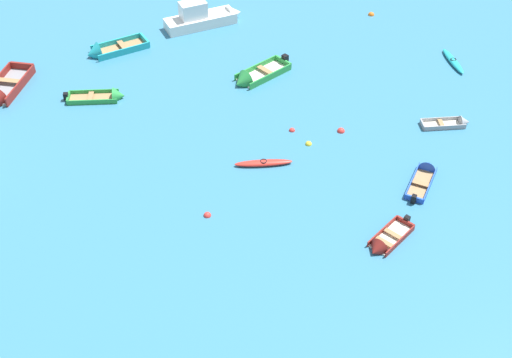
{
  "coord_description": "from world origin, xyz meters",
  "views": [
    {
      "loc": [
        1.15,
        -2.96,
        22.28
      ],
      "look_at": [
        0.0,
        22.48,
        0.15
      ],
      "focal_mm": 47.3,
      "sensor_mm": 36.0,
      "label": 1
    }
  ],
  "objects_px": {
    "rowboat_maroon_center": "(383,244)",
    "motor_launch_white_cluster_outer": "(205,17)",
    "mooring_buoy_midfield": "(292,131)",
    "rowboat_green_far_back": "(251,78)",
    "rowboat_green_outer_left": "(108,97)",
    "mooring_buoy_between_boats_left": "(207,216)",
    "rowboat_blue_cluster_inner": "(425,174)",
    "rowboat_grey_midfield_right": "(455,123)",
    "mooring_buoy_trailing": "(341,131)",
    "mooring_buoy_near_foreground": "(309,144)",
    "rowboat_turquoise_back_row_left": "(105,51)",
    "kayak_turquoise_outer_right": "(453,61)",
    "rowboat_maroon_near_left": "(0,95)",
    "kayak_red_near_right": "(263,163)",
    "mooring_buoy_between_boats_right": "(371,15)"
  },
  "relations": [
    {
      "from": "rowboat_blue_cluster_inner",
      "to": "rowboat_grey_midfield_right",
      "type": "relative_size",
      "value": 1.17
    },
    {
      "from": "motor_launch_white_cluster_outer",
      "to": "rowboat_green_far_back",
      "type": "relative_size",
      "value": 1.46
    },
    {
      "from": "rowboat_turquoise_back_row_left",
      "to": "rowboat_maroon_near_left",
      "type": "height_order",
      "value": "rowboat_maroon_near_left"
    },
    {
      "from": "rowboat_maroon_center",
      "to": "motor_launch_white_cluster_outer",
      "type": "bearing_deg",
      "value": 116.55
    },
    {
      "from": "kayak_turquoise_outer_right",
      "to": "mooring_buoy_between_boats_left",
      "type": "xyz_separation_m",
      "value": [
        -14.06,
        -14.45,
        -0.14
      ]
    },
    {
      "from": "rowboat_green_outer_left",
      "to": "kayak_red_near_right",
      "type": "distance_m",
      "value": 10.88
    },
    {
      "from": "rowboat_green_outer_left",
      "to": "rowboat_maroon_center",
      "type": "bearing_deg",
      "value": -36.77
    },
    {
      "from": "rowboat_maroon_near_left",
      "to": "rowboat_green_outer_left",
      "type": "bearing_deg",
      "value": 2.14
    },
    {
      "from": "kayak_turquoise_outer_right",
      "to": "mooring_buoy_near_foreground",
      "type": "distance_m",
      "value": 12.67
    },
    {
      "from": "rowboat_green_outer_left",
      "to": "mooring_buoy_midfield",
      "type": "xyz_separation_m",
      "value": [
        10.76,
        -2.63,
        -0.14
      ]
    },
    {
      "from": "rowboat_turquoise_back_row_left",
      "to": "kayak_turquoise_outer_right",
      "type": "bearing_deg",
      "value": -0.19
    },
    {
      "from": "rowboat_blue_cluster_inner",
      "to": "rowboat_maroon_near_left",
      "type": "relative_size",
      "value": 0.7
    },
    {
      "from": "rowboat_green_outer_left",
      "to": "kayak_turquoise_outer_right",
      "type": "bearing_deg",
      "value": 13.29
    },
    {
      "from": "motor_launch_white_cluster_outer",
      "to": "mooring_buoy_midfield",
      "type": "bearing_deg",
      "value": -63.03
    },
    {
      "from": "rowboat_maroon_near_left",
      "to": "rowboat_turquoise_back_row_left",
      "type": "bearing_deg",
      "value": 46.24
    },
    {
      "from": "rowboat_turquoise_back_row_left",
      "to": "mooring_buoy_between_boats_left",
      "type": "bearing_deg",
      "value": -61.02
    },
    {
      "from": "rowboat_blue_cluster_inner",
      "to": "rowboat_green_far_back",
      "type": "relative_size",
      "value": 0.87
    },
    {
      "from": "rowboat_maroon_center",
      "to": "motor_launch_white_cluster_outer",
      "type": "distance_m",
      "value": 22.71
    },
    {
      "from": "kayak_red_near_right",
      "to": "rowboat_grey_midfield_right",
      "type": "height_order",
      "value": "rowboat_grey_midfield_right"
    },
    {
      "from": "rowboat_maroon_center",
      "to": "mooring_buoy_between_boats_left",
      "type": "relative_size",
      "value": 7.35
    },
    {
      "from": "mooring_buoy_trailing",
      "to": "rowboat_turquoise_back_row_left",
      "type": "bearing_deg",
      "value": 152.77
    },
    {
      "from": "rowboat_grey_midfield_right",
      "to": "mooring_buoy_near_foreground",
      "type": "height_order",
      "value": "rowboat_grey_midfield_right"
    },
    {
      "from": "motor_launch_white_cluster_outer",
      "to": "mooring_buoy_trailing",
      "type": "distance_m",
      "value": 14.63
    },
    {
      "from": "kayak_red_near_right",
      "to": "rowboat_green_far_back",
      "type": "relative_size",
      "value": 0.81
    },
    {
      "from": "rowboat_blue_cluster_inner",
      "to": "rowboat_green_outer_left",
      "type": "bearing_deg",
      "value": 160.64
    },
    {
      "from": "rowboat_grey_midfield_right",
      "to": "mooring_buoy_trailing",
      "type": "distance_m",
      "value": 6.42
    },
    {
      "from": "rowboat_maroon_center",
      "to": "rowboat_blue_cluster_inner",
      "type": "xyz_separation_m",
      "value": [
        2.59,
        4.99,
        -0.0
      ]
    },
    {
      "from": "mooring_buoy_midfield",
      "to": "kayak_red_near_right",
      "type": "bearing_deg",
      "value": -115.81
    },
    {
      "from": "mooring_buoy_midfield",
      "to": "rowboat_green_far_back",
      "type": "bearing_deg",
      "value": 116.8
    },
    {
      "from": "rowboat_green_outer_left",
      "to": "mooring_buoy_between_boats_left",
      "type": "bearing_deg",
      "value": -54.59
    },
    {
      "from": "mooring_buoy_between_boats_right",
      "to": "rowboat_grey_midfield_right",
      "type": "bearing_deg",
      "value": -74.46
    },
    {
      "from": "mooring_buoy_near_foreground",
      "to": "mooring_buoy_between_boats_left",
      "type": "distance_m",
      "value": 7.52
    },
    {
      "from": "kayak_turquoise_outer_right",
      "to": "mooring_buoy_between_boats_right",
      "type": "bearing_deg",
      "value": 126.56
    },
    {
      "from": "rowboat_maroon_center",
      "to": "mooring_buoy_between_boats_right",
      "type": "distance_m",
      "value": 22.3
    },
    {
      "from": "rowboat_maroon_near_left",
      "to": "mooring_buoy_trailing",
      "type": "bearing_deg",
      "value": -6.77
    },
    {
      "from": "motor_launch_white_cluster_outer",
      "to": "mooring_buoy_between_boats_left",
      "type": "relative_size",
      "value": 14.88
    },
    {
      "from": "mooring_buoy_trailing",
      "to": "mooring_buoy_between_boats_right",
      "type": "xyz_separation_m",
      "value": [
        2.8,
        13.69,
        0.0
      ]
    },
    {
      "from": "mooring_buoy_between_boats_left",
      "to": "mooring_buoy_trailing",
      "type": "bearing_deg",
      "value": 46.19
    },
    {
      "from": "mooring_buoy_near_foreground",
      "to": "mooring_buoy_between_boats_right",
      "type": "bearing_deg",
      "value": 72.89
    },
    {
      "from": "rowboat_green_far_back",
      "to": "mooring_buoy_between_boats_left",
      "type": "height_order",
      "value": "rowboat_green_far_back"
    },
    {
      "from": "rowboat_maroon_center",
      "to": "mooring_buoy_trailing",
      "type": "relative_size",
      "value": 6.34
    },
    {
      "from": "rowboat_green_outer_left",
      "to": "mooring_buoy_midfield",
      "type": "bearing_deg",
      "value": -13.74
    },
    {
      "from": "kayak_turquoise_outer_right",
      "to": "rowboat_grey_midfield_right",
      "type": "bearing_deg",
      "value": -98.86
    },
    {
      "from": "rowboat_maroon_center",
      "to": "rowboat_turquoise_back_row_left",
      "type": "height_order",
      "value": "rowboat_turquoise_back_row_left"
    },
    {
      "from": "rowboat_green_outer_left",
      "to": "mooring_buoy_near_foreground",
      "type": "xyz_separation_m",
      "value": [
        11.65,
        -3.81,
        -0.14
      ]
    },
    {
      "from": "rowboat_turquoise_back_row_left",
      "to": "mooring_buoy_midfield",
      "type": "bearing_deg",
      "value": -32.37
    },
    {
      "from": "motor_launch_white_cluster_outer",
      "to": "rowboat_green_outer_left",
      "type": "bearing_deg",
      "value": -117.38
    },
    {
      "from": "rowboat_green_outer_left",
      "to": "mooring_buoy_trailing",
      "type": "distance_m",
      "value": 13.69
    },
    {
      "from": "rowboat_maroon_center",
      "to": "rowboat_turquoise_back_row_left",
      "type": "xyz_separation_m",
      "value": [
        -16.18,
        16.13,
        0.06
      ]
    },
    {
      "from": "rowboat_maroon_near_left",
      "to": "rowboat_green_far_back",
      "type": "height_order",
      "value": "rowboat_maroon_near_left"
    }
  ]
}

